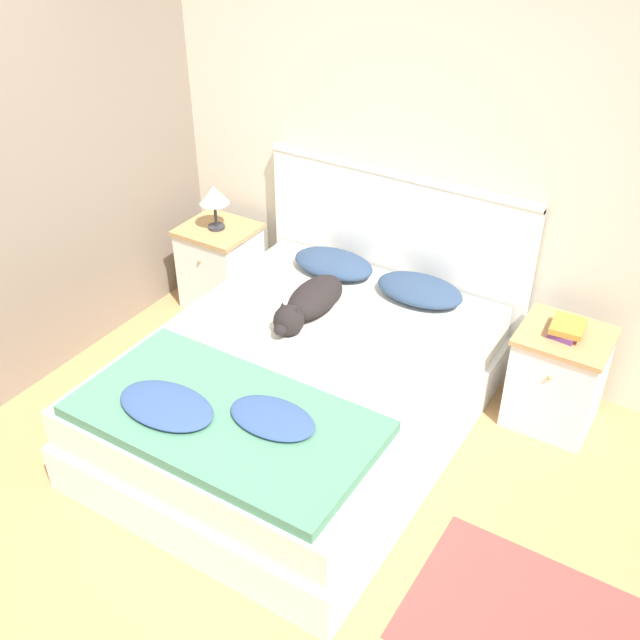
{
  "coord_description": "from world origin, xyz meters",
  "views": [
    {
      "loc": [
        1.82,
        -1.58,
        2.8
      ],
      "look_at": [
        0.09,
        1.2,
        0.59
      ],
      "focal_mm": 42.0,
      "sensor_mm": 36.0,
      "label": 1
    }
  ],
  "objects_px": {
    "nightstand_right": "(557,377)",
    "book_stack": "(567,328)",
    "pillow_right": "(420,290)",
    "table_lamp": "(214,197)",
    "bed": "(300,392)",
    "nightstand_left": "(221,266)",
    "dog": "(310,302)",
    "pillow_left": "(333,264)"
  },
  "relations": [
    {
      "from": "pillow_left",
      "to": "pillow_right",
      "type": "distance_m",
      "value": 0.58
    },
    {
      "from": "nightstand_right",
      "to": "pillow_left",
      "type": "relative_size",
      "value": 1.12
    },
    {
      "from": "bed",
      "to": "table_lamp",
      "type": "xyz_separation_m",
      "value": [
        -1.15,
        0.78,
        0.56
      ]
    },
    {
      "from": "table_lamp",
      "to": "bed",
      "type": "bearing_deg",
      "value": -34.22
    },
    {
      "from": "pillow_left",
      "to": "pillow_right",
      "type": "bearing_deg",
      "value": 0.0
    },
    {
      "from": "pillow_right",
      "to": "nightstand_left",
      "type": "bearing_deg",
      "value": -178.37
    },
    {
      "from": "bed",
      "to": "book_stack",
      "type": "relative_size",
      "value": 10.17
    },
    {
      "from": "bed",
      "to": "book_stack",
      "type": "distance_m",
      "value": 1.44
    },
    {
      "from": "bed",
      "to": "nightstand_left",
      "type": "xyz_separation_m",
      "value": [
        -1.15,
        0.79,
        0.05
      ]
    },
    {
      "from": "table_lamp",
      "to": "dog",
      "type": "bearing_deg",
      "value": -23.48
    },
    {
      "from": "bed",
      "to": "book_stack",
      "type": "xyz_separation_m",
      "value": [
        1.14,
        0.79,
        0.37
      ]
    },
    {
      "from": "nightstand_right",
      "to": "book_stack",
      "type": "distance_m",
      "value": 0.32
    },
    {
      "from": "dog",
      "to": "pillow_right",
      "type": "bearing_deg",
      "value": 47.25
    },
    {
      "from": "nightstand_right",
      "to": "book_stack",
      "type": "relative_size",
      "value": 2.82
    },
    {
      "from": "dog",
      "to": "book_stack",
      "type": "xyz_separation_m",
      "value": [
        1.3,
        0.44,
        0.04
      ]
    },
    {
      "from": "nightstand_left",
      "to": "nightstand_right",
      "type": "bearing_deg",
      "value": 0.0
    },
    {
      "from": "nightstand_right",
      "to": "dog",
      "type": "distance_m",
      "value": 1.4
    },
    {
      "from": "nightstand_right",
      "to": "dog",
      "type": "relative_size",
      "value": 0.86
    },
    {
      "from": "nightstand_left",
      "to": "table_lamp",
      "type": "relative_size",
      "value": 1.95
    },
    {
      "from": "pillow_right",
      "to": "table_lamp",
      "type": "height_order",
      "value": "table_lamp"
    },
    {
      "from": "nightstand_left",
      "to": "table_lamp",
      "type": "xyz_separation_m",
      "value": [
        0.0,
        -0.01,
        0.51
      ]
    },
    {
      "from": "nightstand_right",
      "to": "nightstand_left",
      "type": "bearing_deg",
      "value": 180.0
    },
    {
      "from": "nightstand_left",
      "to": "pillow_left",
      "type": "height_order",
      "value": "pillow_left"
    },
    {
      "from": "nightstand_right",
      "to": "table_lamp",
      "type": "height_order",
      "value": "table_lamp"
    },
    {
      "from": "pillow_left",
      "to": "table_lamp",
      "type": "relative_size",
      "value": 1.75
    },
    {
      "from": "bed",
      "to": "table_lamp",
      "type": "distance_m",
      "value": 1.49
    },
    {
      "from": "pillow_right",
      "to": "dog",
      "type": "xyz_separation_m",
      "value": [
        -0.44,
        -0.48,
        0.03
      ]
    },
    {
      "from": "pillow_left",
      "to": "dog",
      "type": "height_order",
      "value": "dog"
    },
    {
      "from": "pillow_left",
      "to": "dog",
      "type": "relative_size",
      "value": 0.77
    },
    {
      "from": "bed",
      "to": "dog",
      "type": "relative_size",
      "value": 3.1
    },
    {
      "from": "nightstand_left",
      "to": "book_stack",
      "type": "height_order",
      "value": "book_stack"
    },
    {
      "from": "nightstand_right",
      "to": "pillow_left",
      "type": "height_order",
      "value": "pillow_left"
    },
    {
      "from": "pillow_right",
      "to": "dog",
      "type": "height_order",
      "value": "dog"
    },
    {
      "from": "bed",
      "to": "dog",
      "type": "xyz_separation_m",
      "value": [
        -0.16,
        0.35,
        0.33
      ]
    },
    {
      "from": "nightstand_left",
      "to": "nightstand_right",
      "type": "height_order",
      "value": "same"
    },
    {
      "from": "nightstand_right",
      "to": "pillow_right",
      "type": "bearing_deg",
      "value": 177.26
    },
    {
      "from": "table_lamp",
      "to": "book_stack",
      "type": "bearing_deg",
      "value": 0.25
    },
    {
      "from": "bed",
      "to": "table_lamp",
      "type": "relative_size",
      "value": 7.05
    },
    {
      "from": "pillow_left",
      "to": "book_stack",
      "type": "relative_size",
      "value": 2.52
    },
    {
      "from": "nightstand_left",
      "to": "table_lamp",
      "type": "distance_m",
      "value": 0.51
    },
    {
      "from": "book_stack",
      "to": "pillow_left",
      "type": "bearing_deg",
      "value": 178.36
    },
    {
      "from": "pillow_left",
      "to": "pillow_right",
      "type": "xyz_separation_m",
      "value": [
        0.58,
        0.0,
        0.0
      ]
    }
  ]
}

